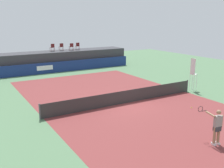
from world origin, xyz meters
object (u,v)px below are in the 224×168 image
Objects in this scene: tennis_ball at (191,108)px; net_post_far at (187,86)px; spectator_chair_left at (61,47)px; spectator_chair_right at (77,46)px; tennis_player at (217,126)px; spectator_chair_center at (71,46)px; net_post_near at (40,112)px; umpire_chair at (193,72)px; spectator_chair_far_left at (52,47)px.

net_post_far is at bearing 47.73° from tennis_ball.
spectator_chair_left is 2.07m from spectator_chair_right.
spectator_chair_right is 23.18m from tennis_player.
spectator_chair_center reaches higher than net_post_far.
net_post_near is 0.56× the size of tennis_player.
net_post_near is at bearing 130.15° from tennis_player.
tennis_ball is (-3.49, -3.19, -1.55)m from umpire_chair.
net_post_far is (5.26, -15.51, -2.19)m from spectator_chair_left.
spectator_chair_center is (1.08, -0.56, 0.00)m from spectator_chair_left.
umpire_chair is (6.95, -15.50, -1.11)m from spectator_chair_far_left.
umpire_chair is at bearing -65.84° from spectator_chair_far_left.
spectator_chair_left and spectator_chair_right have the same top height.
tennis_player is at bearing -125.35° from tennis_ball.
tennis_ball is (2.34, -18.72, -2.66)m from spectator_chair_left.
tennis_player is at bearing -49.85° from net_post_near.
spectator_chair_center is at bearing 105.62° from net_post_far.
umpire_chair is at bearing 42.46° from tennis_ball.
spectator_chair_center is 0.89× the size of net_post_near.
spectator_chair_center is 22.66m from tennis_player.
spectator_chair_center is 13.06× the size of tennis_ball.
tennis_player is 5.43m from tennis_ball.
spectator_chair_far_left is 16.75m from net_post_near.
net_post_far is at bearing -71.27° from spectator_chair_left.
spectator_chair_far_left reaches higher than net_post_near.
umpire_chair reaches higher than tennis_player.
tennis_player is (-6.01, -7.57, 0.46)m from net_post_far.
tennis_player is 26.03× the size of tennis_ball.
spectator_chair_far_left is 13.06× the size of tennis_ball.
spectator_chair_left is at bearing 108.73° from net_post_far.
spectator_chair_center is 0.89× the size of net_post_far.
spectator_chair_right is 13.06× the size of tennis_ball.
spectator_chair_right reaches higher than tennis_ball.
net_post_far reaches higher than tennis_ball.
spectator_chair_left is at bearing 152.46° from spectator_chair_center.
net_post_near is at bearing -120.90° from spectator_chair_right.
net_post_near is 12.40m from net_post_far.
net_post_near is 1.00× the size of net_post_far.
tennis_player is at bearing -91.87° from spectator_chair_left.
net_post_far is at bearing -74.38° from spectator_chair_center.
spectator_chair_right reaches higher than net_post_far.
spectator_chair_center is 0.32× the size of umpire_chair.
spectator_chair_left is 0.50× the size of tennis_player.
tennis_ball is at bearing 54.65° from tennis_player.
spectator_chair_far_left is at bearing -178.32° from spectator_chair_left.
net_post_far is at bearing 0.00° from net_post_near.
net_post_far is at bearing -78.24° from spectator_chair_right.
umpire_chair is at bearing -0.09° from net_post_near.
net_post_far is (4.18, -14.95, -2.19)m from spectator_chair_center.
net_post_far is at bearing 178.02° from umpire_chair.
tennis_ball is (3.47, -18.69, -2.66)m from spectator_chair_far_left.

